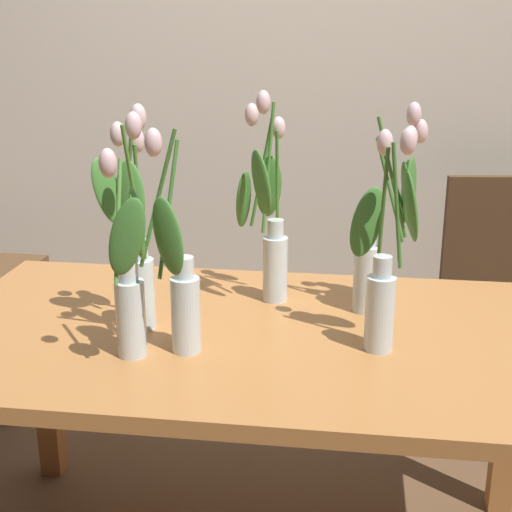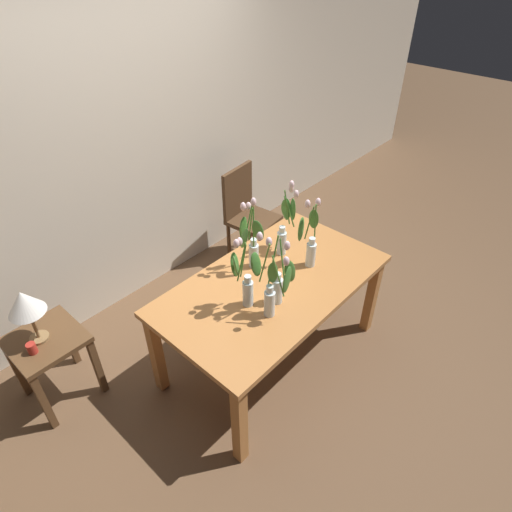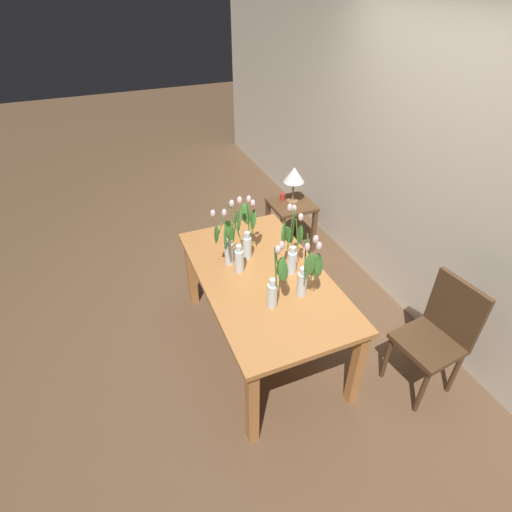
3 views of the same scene
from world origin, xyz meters
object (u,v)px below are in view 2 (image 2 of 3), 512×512
Objects in this scene: dining_table at (273,292)px; tulip_vase_4 at (270,292)px; tulip_vase_1 at (252,243)px; table_lamp at (24,304)px; tulip_vase_3 at (285,227)px; side_table at (50,351)px; tulip_vase_0 at (278,283)px; tulip_vase_5 at (310,243)px; pillar_candle at (32,348)px; dining_chair at (247,211)px; tulip_vase_2 at (244,283)px.

dining_table is 0.41m from tulip_vase_4.
table_lamp is at bearing 152.31° from tulip_vase_1.
tulip_vase_3 is 1.78m from side_table.
tulip_vase_5 is (0.47, 0.10, -0.00)m from tulip_vase_0.
tulip_vase_4 is 1.47m from table_lamp.
tulip_vase_1 is 1.50m from side_table.
tulip_vase_3 is 0.67m from tulip_vase_4.
table_lamp is at bearing 133.48° from tulip_vase_4.
tulip_vase_5 is (0.30, -0.27, -0.03)m from tulip_vase_1.
tulip_vase_1 is 1.10× the size of tulip_vase_5.
pillar_candle is (-0.08, -0.08, -0.27)m from table_lamp.
table_lamp is at bearing 149.14° from tulip_vase_5.
tulip_vase_4 reaches higher than dining_table.
dining_chair is (0.78, 0.79, -0.42)m from tulip_vase_1.
tulip_vase_0 is 0.21m from tulip_vase_2.
tulip_vase_2 is 1.36m from pillar_candle.
tulip_vase_2 is at bearing -163.52° from tulip_vase_3.
tulip_vase_0 is 1.39× the size of table_lamp.
tulip_vase_5 is 0.94× the size of side_table.
tulip_vase_1 reaches higher than dining_chair.
table_lamp is (-1.11, 1.04, -0.07)m from tulip_vase_0.
dining_table is 2.90× the size of tulip_vase_0.
table_lamp is at bearing 136.66° from tulip_vase_0.
pillar_candle is (-1.35, 0.59, -0.36)m from tulip_vase_1.
tulip_vase_0 reaches higher than tulip_vase_5.
tulip_vase_4 is 0.58m from tulip_vase_5.
tulip_vase_5 is at bearing -9.95° from dining_table.
tulip_vase_1 reaches higher than side_table.
tulip_vase_2 is at bearing 103.48° from tulip_vase_4.
dining_table is 1.54m from table_lamp.
tulip_vase_4 is 1.02× the size of side_table.
pillar_candle is (-1.18, 0.96, -0.33)m from tulip_vase_0.
pillar_candle is at bearing 156.49° from tulip_vase_1.
tulip_vase_1 is 1.52m from pillar_candle.
tulip_vase_0 is 0.58m from tulip_vase_3.
tulip_vase_5 is (0.32, -0.06, 0.27)m from dining_table.
dining_chair is at bearing 45.22° from tulip_vase_1.
tulip_vase_0 is 0.59× the size of dining_chair.
tulip_vase_2 is at bearing 132.18° from tulip_vase_0.
tulip_vase_3 is at bearing 88.26° from tulip_vase_5.
tulip_vase_1 is (0.17, 0.37, 0.03)m from tulip_vase_0.
tulip_vase_4 is 1.63m from dining_chair.
side_table is at bearing 137.40° from tulip_vase_2.
pillar_candle is (-1.04, 0.81, -0.33)m from tulip_vase_2.
tulip_vase_1 is at bearing -27.69° from table_lamp.
tulip_vase_4 is (0.04, -0.17, 0.00)m from tulip_vase_2.
tulip_vase_3 is 1.06× the size of tulip_vase_5.
tulip_vase_3 is at bearing 28.03° from dining_table.
dining_chair is (0.80, 1.00, -0.12)m from dining_table.
tulip_vase_5 is (0.60, -0.05, -0.00)m from tulip_vase_2.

